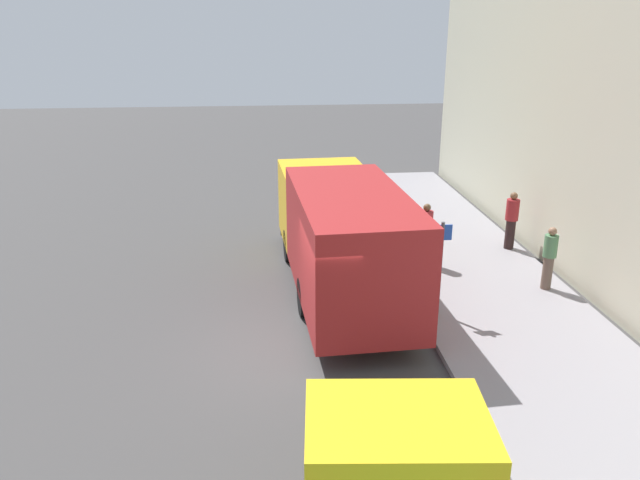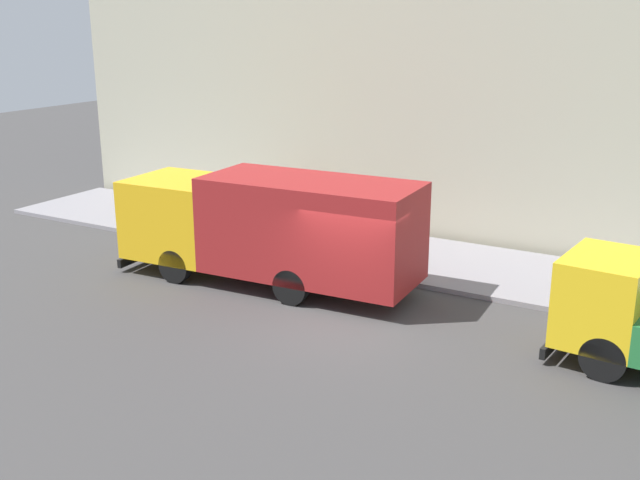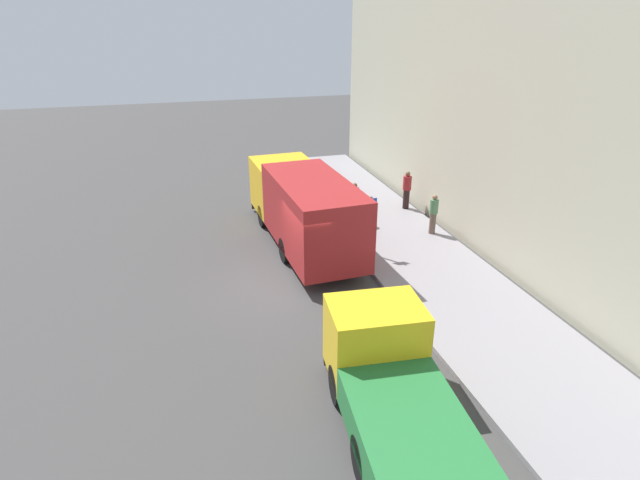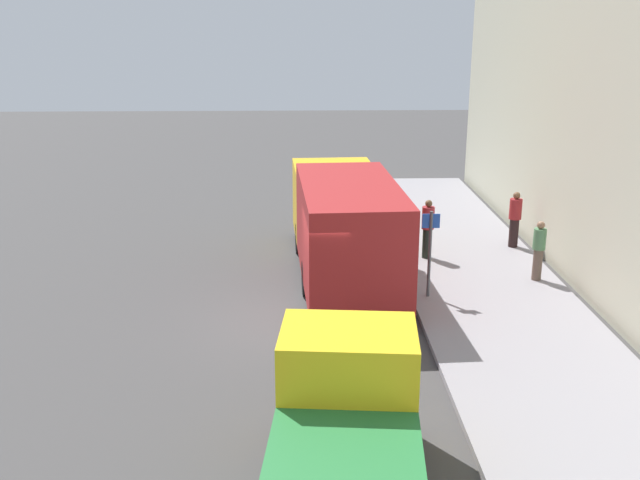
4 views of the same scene
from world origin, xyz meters
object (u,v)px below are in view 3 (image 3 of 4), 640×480
Objects in this scene: small_flatbed_truck at (391,384)px; pedestrian_standing at (433,213)px; pedestrian_walking at (407,189)px; street_sign_post at (370,220)px; large_utility_truck at (303,205)px; pedestrian_third at (354,202)px.

small_flatbed_truck reaches higher than pedestrian_standing.
street_sign_post reaches higher than pedestrian_walking.
small_flatbed_truck is 3.06× the size of pedestrian_walking.
pedestrian_standing is at bearing -9.90° from large_utility_truck.
pedestrian_third is 3.12m from street_sign_post.
large_utility_truck is 9.73m from small_flatbed_truck.
street_sign_post is at bearing -168.58° from pedestrian_standing.
pedestrian_standing is at bearing -56.01° from pedestrian_walking.
small_flatbed_truck reaches higher than pedestrian_third.
small_flatbed_truck is at bearing -130.41° from pedestrian_standing.
pedestrian_standing is at bearing 19.46° from street_sign_post.
large_utility_truck is 1.58× the size of small_flatbed_truck.
pedestrian_third is (-2.85, -0.99, 0.01)m from pedestrian_walking.
small_flatbed_truck is 3.23× the size of pedestrian_standing.
street_sign_post reaches higher than small_flatbed_truck.
pedestrian_walking is 3.01m from pedestrian_third.
street_sign_post is (-0.49, -3.06, 0.41)m from pedestrian_third.
pedestrian_third is at bearing 79.53° from small_flatbed_truck.
street_sign_post reaches higher than pedestrian_third.
small_flatbed_truck is at bearing -108.17° from street_sign_post.
large_utility_truck is at bearing -118.99° from pedestrian_walking.
large_utility_truck is at bearing 164.92° from pedestrian_standing.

